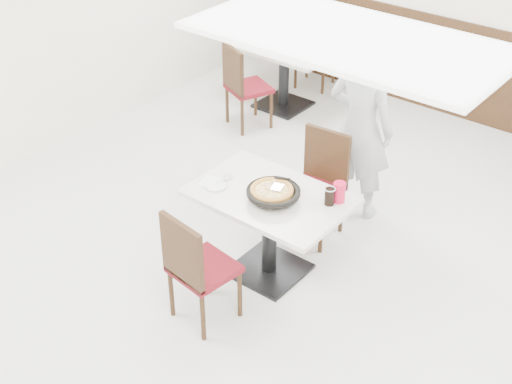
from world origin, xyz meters
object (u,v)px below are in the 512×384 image
Objects in this scene: main_table at (269,234)px; side_plate at (216,186)px; chair_far at (314,189)px; cola_glass at (330,197)px; chair_near at (204,266)px; pizza at (272,192)px; diner_person at (360,128)px; bg_chair_left_far at (316,49)px; pizza_pan at (273,195)px; bg_chair_left_near at (249,86)px; red_cup at (339,192)px; bg_table_left at (284,76)px.

side_plate is (-0.39, -0.17, 0.38)m from main_table.
cola_glass is at bearing 128.74° from chair_far.
cola_glass is at bearing 68.93° from chair_near.
pizza is at bearing -38.71° from main_table.
diner_person is at bearing 109.60° from cola_glass.
main_table is at bearing 93.09° from chair_near.
diner_person is (0.06, 1.20, 0.47)m from main_table.
bg_chair_left_far is (-1.81, 3.25, -0.34)m from pizza.
diner_person reaches higher than chair_far.
pizza_pan is 2.66m from bg_chair_left_near.
chair_far is at bearing 95.58° from chair_near.
red_cup reaches higher than pizza.
diner_person is at bearing 1.83° from bg_chair_left_near.
diner_person reaches higher than bg_chair_left_far.
main_table is 0.72m from chair_near.
chair_far is 0.79× the size of bg_table_left.
red_cup is (0.42, 0.29, 0.02)m from pizza.
cola_glass is at bearing 30.83° from pizza_pan.
cola_glass is at bearing 28.61° from pizza.
chair_near is at bearing -57.35° from side_plate.
side_plate is (-0.44, -0.14, -0.05)m from pizza.
red_cup is at bearing 66.12° from cola_glass.
bg_chair_left_near reaches higher than red_cup.
pizza_pan is at bearing -149.17° from cola_glass.
side_plate is 1.24× the size of cola_glass.
bg_table_left is (-1.77, 2.55, -0.44)m from pizza.
main_table is 1.29m from diner_person.
cola_glass is 2.78m from bg_chair_left_near.
main_table is 2.57m from bg_chair_left_near.
chair_near is 0.79× the size of bg_table_left.
red_cup is 0.17× the size of bg_chair_left_near.
side_plate is 3.67m from bg_chair_left_far.
red_cup reaches higher than bg_table_left.
side_plate is 2.48m from bg_chair_left_near.
main_table is at bearing -55.55° from bg_table_left.
main_table is 3.40× the size of pizza_pan.
red_cup is 3.18m from bg_table_left.
pizza is 2.48× the size of cola_glass.
bg_chair_left_near reaches higher than pizza_pan.
diner_person is (-0.37, 1.03, 0.03)m from cola_glass.
diner_person reaches higher than pizza.
pizza is at bearing -151.39° from cola_glass.
pizza reaches higher than pizza_pan.
bg_chair_left_far is at bearing 125.76° from cola_glass.
chair_far is 3.12m from bg_chair_left_far.
bg_chair_left_far reaches higher than red_cup.
pizza is 1.23m from diner_person.
pizza_pan reaches higher than bg_table_left.
chair_far is 5.90× the size of side_plate.
bg_table_left is at bearing 132.56° from cola_glass.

